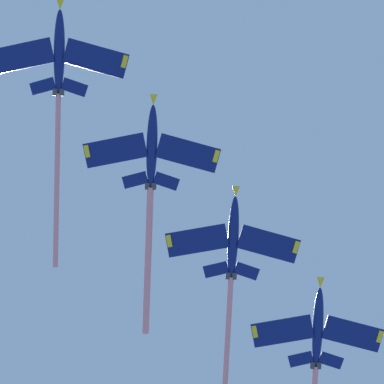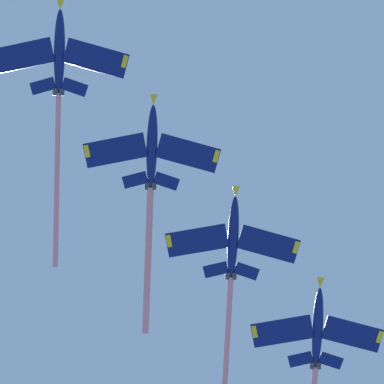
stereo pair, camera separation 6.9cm
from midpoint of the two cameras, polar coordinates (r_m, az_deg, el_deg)
jet_lead at (r=119.07m, az=-9.37°, el=7.61°), size 30.18×26.15×13.45m
jet_second at (r=117.98m, az=-2.94°, el=0.69°), size 27.51×24.37×12.13m
jet_third at (r=119.99m, az=2.79°, el=-4.94°), size 25.94×23.52×12.39m
jet_fourth at (r=125.03m, az=8.71°, el=-11.23°), size 26.41×23.70×12.38m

